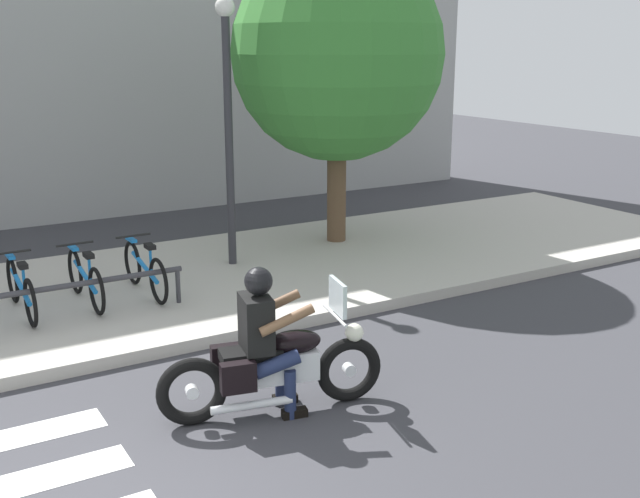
{
  "coord_description": "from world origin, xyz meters",
  "views": [
    {
      "loc": [
        -0.72,
        -5.05,
        3.4
      ],
      "look_at": [
        3.43,
        1.98,
        1.19
      ],
      "focal_mm": 42.94,
      "sensor_mm": 36.0,
      "label": 1
    }
  ],
  "objects_px": {
    "rider": "(265,331)",
    "street_lamp": "(228,110)",
    "tree_near_rack": "(337,54)",
    "bicycle_7": "(145,269)",
    "motorcycle": "(274,367)",
    "bicycle_5": "(21,289)",
    "bicycle_6": "(85,279)"
  },
  "relations": [
    {
      "from": "rider",
      "to": "street_lamp",
      "type": "distance_m",
      "value": 4.91
    },
    {
      "from": "tree_near_rack",
      "to": "bicycle_7",
      "type": "bearing_deg",
      "value": -162.76
    },
    {
      "from": "motorcycle",
      "to": "bicycle_5",
      "type": "height_order",
      "value": "motorcycle"
    },
    {
      "from": "street_lamp",
      "to": "bicycle_7",
      "type": "bearing_deg",
      "value": -154.95
    },
    {
      "from": "rider",
      "to": "bicycle_7",
      "type": "bearing_deg",
      "value": 89.75
    },
    {
      "from": "motorcycle",
      "to": "bicycle_5",
      "type": "xyz_separation_m",
      "value": [
        -1.62,
        3.62,
        0.02
      ]
    },
    {
      "from": "bicycle_7",
      "to": "bicycle_5",
      "type": "bearing_deg",
      "value": 179.98
    },
    {
      "from": "rider",
      "to": "bicycle_6",
      "type": "bearing_deg",
      "value": 102.0
    },
    {
      "from": "rider",
      "to": "tree_near_rack",
      "type": "distance_m",
      "value": 6.48
    },
    {
      "from": "bicycle_6",
      "to": "street_lamp",
      "type": "bearing_deg",
      "value": 17.43
    },
    {
      "from": "bicycle_5",
      "to": "bicycle_6",
      "type": "height_order",
      "value": "bicycle_6"
    },
    {
      "from": "rider",
      "to": "street_lamp",
      "type": "bearing_deg",
      "value": 69.63
    },
    {
      "from": "motorcycle",
      "to": "street_lamp",
      "type": "height_order",
      "value": "street_lamp"
    },
    {
      "from": "rider",
      "to": "bicycle_6",
      "type": "relative_size",
      "value": 0.91
    },
    {
      "from": "bicycle_6",
      "to": "tree_near_rack",
      "type": "xyz_separation_m",
      "value": [
        4.48,
        1.15,
        2.73
      ]
    },
    {
      "from": "motorcycle",
      "to": "bicycle_5",
      "type": "distance_m",
      "value": 3.96
    },
    {
      "from": "bicycle_5",
      "to": "bicycle_6",
      "type": "xyz_separation_m",
      "value": [
        0.78,
        -0.0,
        0.0
      ]
    },
    {
      "from": "bicycle_6",
      "to": "bicycle_7",
      "type": "xyz_separation_m",
      "value": [
        0.78,
        -0.0,
        0.0
      ]
    },
    {
      "from": "motorcycle",
      "to": "rider",
      "type": "distance_m",
      "value": 0.38
    },
    {
      "from": "tree_near_rack",
      "to": "bicycle_5",
      "type": "bearing_deg",
      "value": -167.7
    },
    {
      "from": "rider",
      "to": "street_lamp",
      "type": "xyz_separation_m",
      "value": [
        1.61,
        4.35,
        1.62
      ]
    },
    {
      "from": "motorcycle",
      "to": "street_lamp",
      "type": "distance_m",
      "value": 5.04
    },
    {
      "from": "bicycle_6",
      "to": "bicycle_7",
      "type": "bearing_deg",
      "value": -0.01
    },
    {
      "from": "motorcycle",
      "to": "bicycle_7",
      "type": "distance_m",
      "value": 3.62
    },
    {
      "from": "bicycle_5",
      "to": "bicycle_7",
      "type": "distance_m",
      "value": 1.56
    },
    {
      "from": "rider",
      "to": "bicycle_7",
      "type": "relative_size",
      "value": 0.9
    },
    {
      "from": "street_lamp",
      "to": "bicycle_6",
      "type": "bearing_deg",
      "value": -162.57
    },
    {
      "from": "bicycle_7",
      "to": "street_lamp",
      "type": "bearing_deg",
      "value": 25.05
    },
    {
      "from": "motorcycle",
      "to": "rider",
      "type": "height_order",
      "value": "rider"
    },
    {
      "from": "rider",
      "to": "bicycle_5",
      "type": "height_order",
      "value": "rider"
    },
    {
      "from": "rider",
      "to": "bicycle_7",
      "type": "distance_m",
      "value": 3.62
    },
    {
      "from": "rider",
      "to": "bicycle_5",
      "type": "xyz_separation_m",
      "value": [
        -1.55,
        3.6,
        -0.35
      ]
    }
  ]
}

